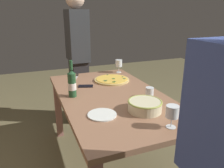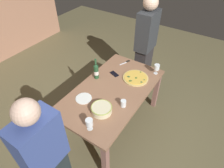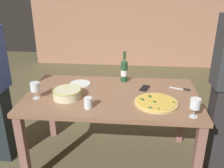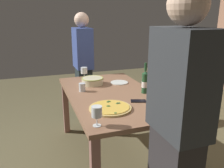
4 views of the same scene
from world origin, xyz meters
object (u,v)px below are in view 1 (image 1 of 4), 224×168
at_px(dining_table, 112,104).
at_px(cell_phone, 86,86).
at_px(cup_amber, 150,92).
at_px(person_host, 78,58).
at_px(pizza_knife, 77,76).
at_px(pizza, 112,80).
at_px(serving_bowl, 145,105).
at_px(wine_bottle, 72,83).
at_px(side_plate, 102,115).
at_px(wine_glass_near_pizza, 119,64).
at_px(wine_glass_by_bottle, 172,112).

xyz_separation_m(dining_table, cell_phone, (0.31, 0.16, 0.10)).
relative_size(cup_amber, person_host, 0.05).
bearing_deg(cup_amber, pizza_knife, 27.84).
relative_size(cup_amber, pizza_knife, 0.47).
bearing_deg(dining_table, pizza, -21.33).
distance_m(serving_bowl, cup_amber, 0.28).
xyz_separation_m(wine_bottle, person_host, (1.01, -0.29, 0.01)).
relative_size(dining_table, person_host, 0.93).
bearing_deg(side_plate, person_host, -6.68).
relative_size(pizza, wine_glass_near_pizza, 2.40).
distance_m(dining_table, pizza_knife, 0.70).
relative_size(wine_glass_near_pizza, side_plate, 0.74).
distance_m(wine_glass_near_pizza, side_plate, 1.17).
bearing_deg(person_host, cell_phone, -10.58).
bearing_deg(cup_amber, serving_bowl, 142.10).
relative_size(wine_bottle, cup_amber, 3.55).
height_order(pizza, side_plate, pizza).
bearing_deg(pizza, cell_phone, 105.48).
xyz_separation_m(dining_table, serving_bowl, (-0.40, -0.11, 0.14)).
bearing_deg(wine_bottle, cell_phone, -39.43).
bearing_deg(side_plate, pizza_knife, -2.70).
relative_size(serving_bowl, wine_glass_by_bottle, 1.70).
xyz_separation_m(pizza, cell_phone, (-0.09, 0.31, -0.01)).
relative_size(wine_bottle, pizza_knife, 1.68).
distance_m(pizza, serving_bowl, 0.79).
bearing_deg(cell_phone, cup_amber, -118.48).
height_order(wine_bottle, wine_glass_near_pizza, wine_bottle).
xyz_separation_m(wine_glass_near_pizza, cell_phone, (-0.36, 0.51, -0.10)).
relative_size(dining_table, wine_glass_near_pizza, 10.23).
distance_m(dining_table, wine_glass_near_pizza, 0.79).
distance_m(wine_bottle, pizza_knife, 0.62).
xyz_separation_m(cup_amber, side_plate, (-0.17, 0.50, -0.04)).
distance_m(wine_bottle, wine_glass_near_pizza, 0.90).
height_order(wine_glass_by_bottle, cell_phone, wine_glass_by_bottle).
bearing_deg(pizza_knife, person_host, -15.92).
distance_m(wine_bottle, cell_phone, 0.30).
height_order(dining_table, side_plate, side_plate).
bearing_deg(person_host, wine_glass_near_pizza, 40.48).
xyz_separation_m(wine_bottle, pizza_knife, (0.58, -0.17, -0.12)).
relative_size(cell_phone, pizza_knife, 0.75).
height_order(serving_bowl, side_plate, serving_bowl).
xyz_separation_m(wine_glass_by_bottle, person_host, (1.78, 0.19, 0.02)).
bearing_deg(serving_bowl, cup_amber, -37.90).
relative_size(wine_bottle, side_plate, 1.53).
relative_size(pizza, person_host, 0.22).
bearing_deg(person_host, pizza_knife, -18.28).
xyz_separation_m(wine_glass_by_bottle, cell_phone, (0.98, 0.31, -0.10)).
relative_size(wine_bottle, wine_glass_by_bottle, 2.14).
relative_size(serving_bowl, pizza_knife, 1.34).
bearing_deg(pizza, side_plate, 153.54).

